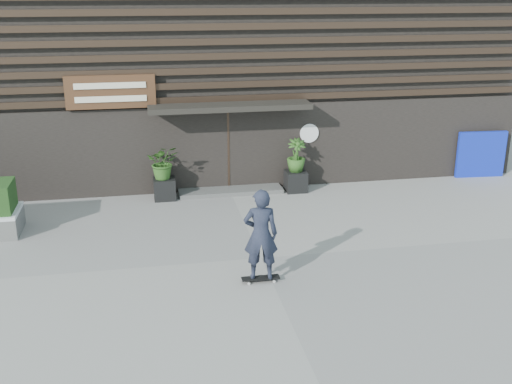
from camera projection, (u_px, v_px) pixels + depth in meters
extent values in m
plane|color=gray|center=(261.00, 258.00, 13.63)|extent=(80.00, 80.00, 0.00)
cube|color=#494947|center=(230.00, 191.00, 17.89)|extent=(3.00, 0.80, 0.12)
cube|color=black|center=(165.00, 189.00, 17.29)|extent=(0.60, 0.60, 0.60)
imported|color=#2D591E|center=(163.00, 162.00, 17.04)|extent=(0.86, 0.75, 0.96)
cube|color=black|center=(296.00, 181.00, 17.96)|extent=(0.60, 0.60, 0.60)
imported|color=#2D591E|center=(296.00, 155.00, 17.71)|extent=(0.54, 0.54, 0.96)
cube|color=#0D1FAC|center=(481.00, 154.00, 19.16)|extent=(1.55, 0.22, 1.45)
cube|color=black|center=(207.00, 37.00, 21.65)|extent=(18.00, 10.00, 8.00)
cube|color=black|center=(228.00, 148.00, 17.82)|extent=(18.00, 0.12, 2.50)
cube|color=#38281E|center=(228.00, 99.00, 17.30)|extent=(17.60, 0.08, 0.18)
cube|color=#38281E|center=(228.00, 85.00, 17.17)|extent=(17.60, 0.08, 0.18)
cube|color=#38281E|center=(227.00, 70.00, 17.05)|extent=(17.60, 0.08, 0.18)
cube|color=#38281E|center=(227.00, 56.00, 16.92)|extent=(17.60, 0.08, 0.18)
cube|color=#38281E|center=(227.00, 41.00, 16.80)|extent=(17.60, 0.08, 0.18)
cube|color=#38281E|center=(227.00, 27.00, 16.67)|extent=(17.60, 0.08, 0.18)
cube|color=#38281E|center=(226.00, 12.00, 16.54)|extent=(17.60, 0.08, 0.18)
cube|color=black|center=(230.00, 106.00, 16.99)|extent=(4.50, 1.00, 0.15)
cube|color=black|center=(227.00, 150.00, 18.00)|extent=(2.40, 0.30, 2.30)
cube|color=#38281E|center=(228.00, 152.00, 17.84)|extent=(0.06, 0.10, 2.30)
cube|color=#472B19|center=(111.00, 92.00, 16.57)|extent=(2.40, 0.10, 0.90)
cube|color=beige|center=(110.00, 86.00, 16.45)|extent=(1.90, 0.02, 0.16)
cube|color=beige|center=(111.00, 99.00, 16.56)|extent=(1.90, 0.02, 0.16)
cylinder|color=white|center=(309.00, 133.00, 18.06)|extent=(0.56, 0.03, 0.56)
cube|color=black|center=(261.00, 278.00, 12.52)|extent=(0.78, 0.20, 0.02)
cylinder|color=#B5B5B0|center=(249.00, 284.00, 12.40)|extent=(0.06, 0.03, 0.06)
cylinder|color=#A0A09C|center=(247.00, 279.00, 12.59)|extent=(0.06, 0.03, 0.06)
cylinder|color=#B6B5B0|center=(274.00, 281.00, 12.49)|extent=(0.06, 0.03, 0.06)
cylinder|color=#BABAB5|center=(272.00, 277.00, 12.68)|extent=(0.06, 0.03, 0.06)
imported|color=#1A1E2F|center=(261.00, 234.00, 12.21)|extent=(0.75, 0.55, 1.89)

